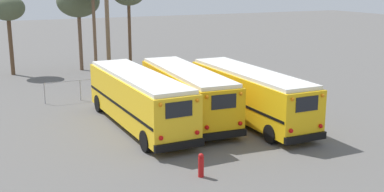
% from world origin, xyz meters
% --- Properties ---
extents(ground_plane, '(160.00, 160.00, 0.00)m').
position_xyz_m(ground_plane, '(0.00, 0.00, 0.00)').
color(ground_plane, '#5B5956').
extents(school_bus_0, '(2.82, 10.85, 3.02)m').
position_xyz_m(school_bus_0, '(-3.08, 0.73, 1.66)').
color(school_bus_0, yellow).
rests_on(school_bus_0, ground).
extents(school_bus_1, '(3.05, 10.36, 2.96)m').
position_xyz_m(school_bus_1, '(-0.00, 1.03, 1.62)').
color(school_bus_1, '#EAAA0F').
rests_on(school_bus_1, ground).
extents(school_bus_2, '(2.50, 10.56, 2.98)m').
position_xyz_m(school_bus_2, '(3.08, -0.94, 1.63)').
color(school_bus_2, yellow).
rests_on(school_bus_2, ground).
extents(utility_pole, '(1.80, 0.31, 8.11)m').
position_xyz_m(utility_pole, '(-1.81, 11.26, 4.19)').
color(utility_pole, brown).
rests_on(utility_pole, ground).
extents(bare_tree_1, '(3.78, 3.78, 7.60)m').
position_xyz_m(bare_tree_1, '(-2.13, 19.53, 6.14)').
color(bare_tree_1, brown).
rests_on(bare_tree_1, ground).
extents(bare_tree_3, '(2.84, 2.84, 6.79)m').
position_xyz_m(bare_tree_3, '(-8.03, 19.78, 5.62)').
color(bare_tree_3, brown).
rests_on(bare_tree_3, ground).
extents(fence_line, '(14.23, 0.06, 1.42)m').
position_xyz_m(fence_line, '(0.00, 8.15, 0.97)').
color(fence_line, '#939399').
rests_on(fence_line, ground).
extents(fire_hydrant, '(0.24, 0.24, 1.03)m').
position_xyz_m(fire_hydrant, '(-3.07, -7.14, 0.52)').
color(fire_hydrant, '#B21414').
rests_on(fire_hydrant, ground).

